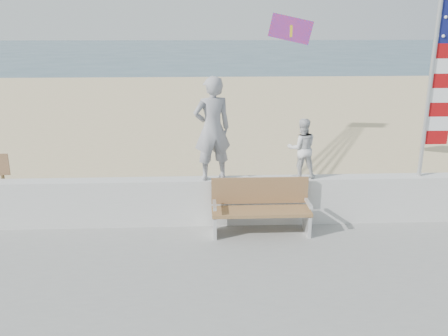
{
  "coord_description": "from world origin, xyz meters",
  "views": [
    {
      "loc": [
        -0.18,
        -6.51,
        3.9
      ],
      "look_at": [
        0.2,
        1.8,
        1.35
      ],
      "focal_mm": 38.0,
      "sensor_mm": 36.0,
      "label": 1
    }
  ],
  "objects": [
    {
      "name": "parafoil_kite",
      "position": [
        1.97,
        5.17,
        3.76
      ],
      "size": [
        1.11,
        0.46,
        0.74
      ],
      "color": "red",
      "rests_on": "ground"
    },
    {
      "name": "ground",
      "position": [
        0.0,
        0.0,
        0.0
      ],
      "size": [
        220.0,
        220.0,
        0.0
      ],
      "primitive_type": "plane",
      "color": "#2F4D5E",
      "rests_on": "ground"
    },
    {
      "name": "child",
      "position": [
        1.67,
        2.0,
        1.65
      ],
      "size": [
        0.57,
        0.45,
        1.14
      ],
      "primitive_type": "imported",
      "rotation": [
        0.0,
        0.0,
        3.18
      ],
      "color": "silver",
      "rests_on": "seawall"
    },
    {
      "name": "sand",
      "position": [
        0.0,
        9.0,
        0.04
      ],
      "size": [
        90.0,
        40.0,
        0.08
      ],
      "primitive_type": "cube",
      "color": "beige",
      "rests_on": "ground"
    },
    {
      "name": "bench",
      "position": [
        0.86,
        1.55,
        0.69
      ],
      "size": [
        1.8,
        0.57,
        1.0
      ],
      "color": "#996F42",
      "rests_on": "boardwalk"
    },
    {
      "name": "seawall",
      "position": [
        0.0,
        2.0,
        0.63
      ],
      "size": [
        30.0,
        0.35,
        0.9
      ],
      "primitive_type": "cube",
      "color": "silver",
      "rests_on": "boardwalk"
    },
    {
      "name": "adult",
      "position": [
        -0.01,
        2.0,
        2.04
      ],
      "size": [
        0.8,
        0.64,
        1.93
      ],
      "primitive_type": "imported",
      "rotation": [
        0.0,
        0.0,
        3.42
      ],
      "color": "gray",
      "rests_on": "seawall"
    },
    {
      "name": "sign",
      "position": [
        -4.03,
        2.3,
        0.94
      ],
      "size": [
        0.32,
        0.07,
        1.46
      ],
      "color": "olive",
      "rests_on": "sand"
    },
    {
      "name": "flag",
      "position": [
        4.1,
        2.0,
        2.99
      ],
      "size": [
        0.5,
        0.08,
        3.5
      ],
      "color": "silver",
      "rests_on": "seawall"
    }
  ]
}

